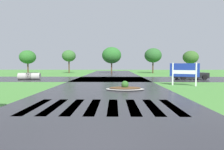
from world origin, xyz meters
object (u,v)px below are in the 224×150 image
Objects in this scene: estate_billboard at (184,71)px; car_white_sedan at (190,74)px; median_island at (125,88)px; drainage_pipe_stack at (29,76)px.

car_white_sedan is (3.46, 7.07, -0.70)m from estate_billboard.
estate_billboard reaches higher than median_island.
drainage_pipe_stack reaches higher than median_island.
estate_billboard is at bearing 25.95° from median_island.
estate_billboard is 0.56× the size of car_white_sedan.
estate_billboard is at bearing -19.54° from drainage_pipe_stack.
car_white_sedan reaches higher than median_island.
drainage_pipe_stack is (-16.99, 6.03, -0.89)m from estate_billboard.
median_island is 1.10× the size of drainage_pipe_stack.
estate_billboard reaches higher than car_white_sedan.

